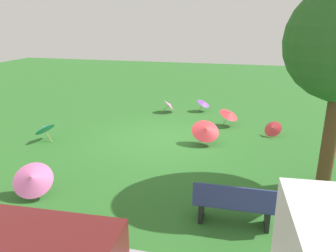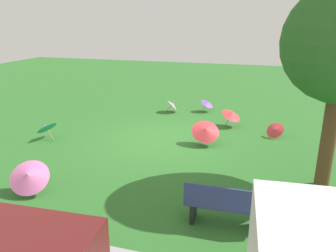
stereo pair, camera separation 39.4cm
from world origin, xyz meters
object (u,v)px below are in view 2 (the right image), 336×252
park_bench (226,206)px  parasol_red_0 (274,130)px  parasol_pink_0 (173,105)px  parasol_purple_0 (207,103)px  parasol_red_1 (206,130)px  parasol_pink_1 (29,176)px  parasol_teal_0 (46,127)px  parasol_red_2 (232,114)px

park_bench → parasol_red_0: bearing=-99.9°
parasol_pink_0 → parasol_purple_0: size_ratio=1.10×
park_bench → parasol_red_0: (-0.98, -5.58, -0.17)m
parasol_red_0 → parasol_red_1: bearing=32.1°
park_bench → parasol_purple_0: 8.40m
parasol_pink_0 → parasol_pink_1: bearing=80.8°
park_bench → parasol_teal_0: 7.20m
parasol_red_0 → parasol_red_1: (2.14, 1.34, 0.21)m
parasol_teal_0 → parasol_red_1: (-5.25, -0.95, 0.07)m
park_bench → parasol_pink_0: size_ratio=2.08×
parasol_teal_0 → parasol_purple_0: 6.74m
parasol_teal_0 → parasol_red_1: parasol_red_1 is taller
parasol_teal_0 → parasol_red_0: size_ratio=1.09×
parasol_pink_0 → parasol_purple_0: (-1.43, -0.48, 0.07)m
parasol_teal_0 → parasol_pink_1: parasol_pink_1 is taller
parasol_red_0 → parasol_pink_0: size_ratio=1.00×
parasol_pink_1 → parasol_red_0: bearing=-134.3°
park_bench → parasol_purple_0: size_ratio=2.29×
parasol_pink_0 → parasol_purple_0: 1.51m
parasol_red_0 → parasol_purple_0: parasol_purple_0 is taller
parasol_red_1 → parasol_pink_0: bearing=-59.4°
park_bench → parasol_red_0: 5.66m
parasol_teal_0 → parasol_red_2: bearing=-152.1°
parasol_teal_0 → parasol_red_0: parasol_teal_0 is taller
parasol_teal_0 → parasol_purple_0: (-4.62, -4.92, -0.04)m
parasol_red_1 → parasol_red_2: size_ratio=1.14×
park_bench → parasol_purple_0: (1.79, -8.21, -0.07)m
parasol_teal_0 → park_bench: bearing=152.8°
parasol_pink_1 → parasol_teal_0: bearing=-59.8°
park_bench → parasol_red_2: (0.56, -6.38, 0.03)m
parasol_red_1 → parasol_red_2: bearing=-105.7°
parasol_pink_1 → parasol_purple_0: bearing=-108.1°
parasol_red_1 → parasol_pink_0: 4.06m
parasol_red_0 → parasol_red_2: parasol_red_2 is taller
parasol_teal_0 → parasol_red_2: parasol_red_2 is taller
park_bench → parasol_red_0: size_ratio=2.08×
parasol_teal_0 → parasol_red_2: 6.62m
parasol_pink_0 → park_bench: bearing=112.6°
parasol_red_0 → parasol_red_1: size_ratio=0.69×
parasol_pink_0 → parasol_pink_1: (1.26, 7.75, 0.14)m
parasol_teal_0 → parasol_pink_1: (-1.93, 3.31, 0.03)m
parasol_red_0 → parasol_pink_1: size_ratio=0.68×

